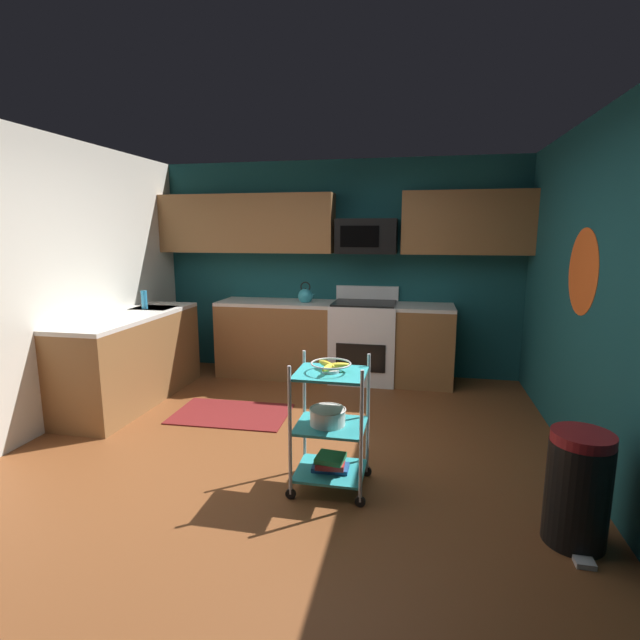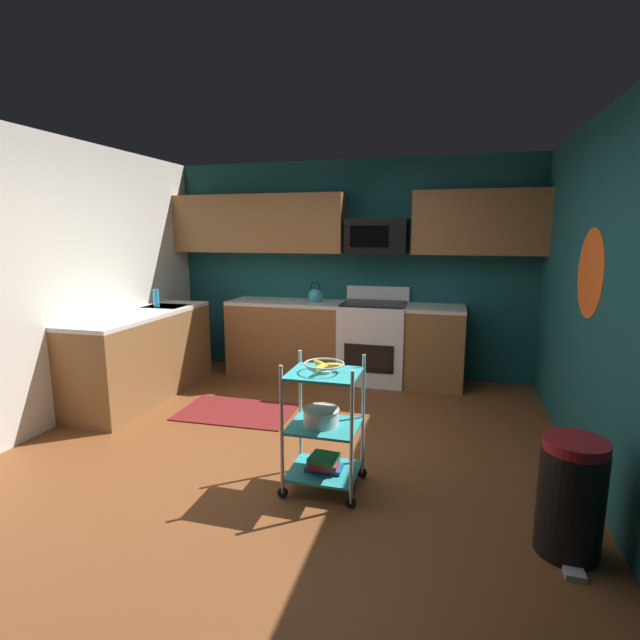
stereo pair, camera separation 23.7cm
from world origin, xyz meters
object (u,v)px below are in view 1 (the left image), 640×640
microwave (367,236)px  trash_can (578,488)px  mixing_bowl_large (328,416)px  kettle (306,296)px  fruit_bowl (331,365)px  rolling_cart (331,426)px  dish_soap_bottle (144,300)px  oven_range (364,340)px  book_stack (331,463)px

microwave → trash_can: 3.57m
mixing_bowl_large → kettle: bearing=106.5°
fruit_bowl → mixing_bowl_large: size_ratio=1.08×
rolling_cart → kettle: size_ratio=3.47×
microwave → mixing_bowl_large: (0.04, -2.62, -1.18)m
kettle → trash_can: 3.66m
microwave → rolling_cart: size_ratio=0.77×
fruit_bowl → mixing_bowl_large: (-0.02, -0.00, -0.36)m
rolling_cart → kettle: bearing=107.0°
mixing_bowl_large → dish_soap_bottle: (-2.36, 1.66, 0.50)m
mixing_bowl_large → dish_soap_bottle: size_ratio=1.26×
dish_soap_bottle → mixing_bowl_large: bearing=-35.1°
oven_range → kettle: 0.88m
dish_soap_bottle → kettle: bearing=28.0°
book_stack → kettle: kettle is taller
oven_range → rolling_cart: oven_range is taller
fruit_bowl → mixing_bowl_large: bearing=-180.0°
fruit_bowl → trash_can: size_ratio=0.41×
book_stack → kettle: (-0.77, 2.51, 0.82)m
oven_range → microwave: size_ratio=1.57×
rolling_cart → trash_can: bearing=-11.7°
rolling_cart → dish_soap_bottle: 2.95m
oven_range → book_stack: 2.54m
book_stack → kettle: bearing=107.0°
rolling_cart → kettle: 2.68m
dish_soap_bottle → trash_can: (3.85, -1.96, -0.69)m
rolling_cart → book_stack: 0.27m
microwave → fruit_bowl: 2.75m
book_stack → trash_can: 1.51m
microwave → rolling_cart: (0.06, -2.62, -1.25)m
trash_can → mixing_bowl_large: bearing=168.5°
oven_range → microwave: microwave is taller
rolling_cart → dish_soap_bottle: size_ratio=4.57×
rolling_cart → microwave: bearing=91.3°
dish_soap_bottle → trash_can: size_ratio=0.30×
mixing_bowl_large → book_stack: (0.02, 0.00, -0.34)m
rolling_cart → book_stack: (0.00, -0.00, -0.27)m
rolling_cart → trash_can: rolling_cart is taller
oven_range → mixing_bowl_large: 2.52m
microwave → dish_soap_bottle: 2.60m
rolling_cart → mixing_bowl_large: 0.07m
rolling_cart → mixing_bowl_large: rolling_cart is taller
oven_range → microwave: (-0.00, 0.10, 1.22)m
book_stack → trash_can: bearing=-11.7°
fruit_bowl → trash_can: fruit_bowl is taller
microwave → fruit_bowl: (0.06, -2.62, -0.82)m
mixing_bowl_large → fruit_bowl: bearing=0.0°
oven_range → mixing_bowl_large: bearing=-89.2°
oven_range → kettle: kettle is taller
book_stack → trash_can: size_ratio=0.38×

